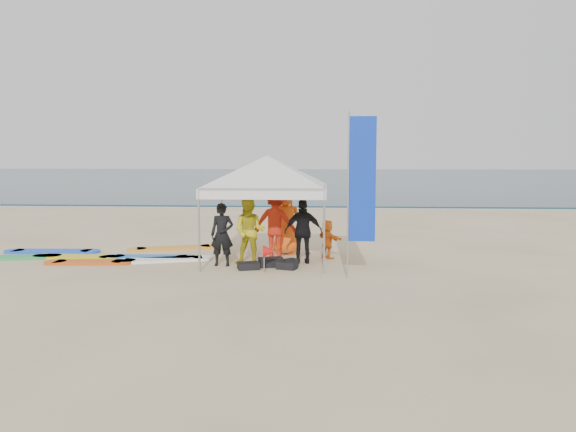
% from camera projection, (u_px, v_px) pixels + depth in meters
% --- Properties ---
extents(ground, '(120.00, 120.00, 0.00)m').
position_uv_depth(ground, '(241.00, 287.00, 11.57)').
color(ground, beige).
rests_on(ground, ground).
extents(ocean, '(160.00, 84.00, 0.08)m').
position_uv_depth(ocean, '(311.00, 177.00, 71.10)').
color(ocean, '#0C2633').
rests_on(ocean, ground).
extents(shoreline_foam, '(160.00, 1.20, 0.01)m').
position_uv_depth(shoreline_foam, '(292.00, 207.00, 29.63)').
color(shoreline_foam, silver).
rests_on(shoreline_foam, ground).
extents(person_black_a, '(0.57, 0.38, 1.55)m').
position_uv_depth(person_black_a, '(222.00, 235.00, 13.72)').
color(person_black_a, black).
rests_on(person_black_a, ground).
extents(person_yellow, '(0.86, 0.70, 1.66)m').
position_uv_depth(person_yellow, '(250.00, 231.00, 13.90)').
color(person_yellow, gold).
rests_on(person_yellow, ground).
extents(person_orange_a, '(1.34, 0.95, 1.89)m').
position_uv_depth(person_orange_a, '(276.00, 223.00, 14.67)').
color(person_orange_a, red).
rests_on(person_orange_a, ground).
extents(person_black_b, '(0.99, 0.49, 1.62)m').
position_uv_depth(person_black_b, '(303.00, 231.00, 14.03)').
color(person_black_b, black).
rests_on(person_black_b, ground).
extents(person_orange_b, '(0.93, 0.64, 1.83)m').
position_uv_depth(person_orange_b, '(285.00, 221.00, 15.34)').
color(person_orange_b, orange).
rests_on(person_orange_b, ground).
extents(person_seated, '(0.78, 0.95, 1.02)m').
position_uv_depth(person_seated, '(328.00, 239.00, 14.77)').
color(person_seated, '#D75B13').
rests_on(person_seated, ground).
extents(canopy_tent, '(4.10, 4.10, 3.09)m').
position_uv_depth(canopy_tent, '(267.00, 156.00, 14.17)').
color(canopy_tent, '#A5A5A8').
rests_on(canopy_tent, ground).
extents(feather_flag, '(0.61, 0.04, 3.64)m').
position_uv_depth(feather_flag, '(361.00, 181.00, 12.13)').
color(feather_flag, '#A5A5A8').
rests_on(feather_flag, ground).
extents(marker_pennant, '(0.28, 0.28, 0.64)m').
position_uv_depth(marker_pennant, '(269.00, 251.00, 12.94)').
color(marker_pennant, '#A5A5A8').
rests_on(marker_pennant, ground).
extents(gear_pile, '(1.49, 0.86, 0.22)m').
position_uv_depth(gear_pile, '(271.00, 264.00, 13.53)').
color(gear_pile, black).
rests_on(gear_pile, ground).
extents(surfboard_spread, '(6.09, 3.23, 0.07)m').
position_uv_depth(surfboard_spread, '(103.00, 256.00, 14.99)').
color(surfboard_spread, '#226BB8').
rests_on(surfboard_spread, ground).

